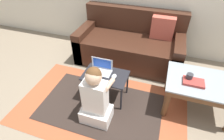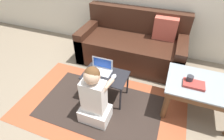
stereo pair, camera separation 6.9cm
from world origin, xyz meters
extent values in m
plane|color=#7F705B|center=(0.00, 0.00, 0.00)|extent=(16.00, 16.00, 0.00)
cube|color=#9E4C2D|center=(-0.15, -0.22, 0.00)|extent=(2.20, 1.29, 0.01)
cube|color=#2D231E|center=(-0.15, -0.22, 0.01)|extent=(1.58, 0.93, 0.00)
cube|color=#381E14|center=(-0.07, 0.94, 0.23)|extent=(1.74, 0.84, 0.45)
cube|color=#381E14|center=(-0.07, 1.26, 0.65)|extent=(1.74, 0.18, 0.40)
cube|color=#381E14|center=(-0.86, 0.94, 0.28)|extent=(0.16, 0.84, 0.56)
cube|color=#381E14|center=(0.72, 0.94, 0.28)|extent=(0.16, 0.84, 0.56)
cube|color=#B24C3D|center=(0.42, 1.10, 0.63)|extent=(0.36, 0.14, 0.36)
cube|color=gray|center=(1.02, 0.15, 0.46)|extent=(0.83, 0.59, 0.02)
cube|color=brown|center=(1.02, 0.15, 0.42)|extent=(0.80, 0.57, 0.07)
cylinder|color=brown|center=(0.66, -0.09, 0.23)|extent=(0.07, 0.07, 0.45)
cylinder|color=brown|center=(0.66, 0.39, 0.23)|extent=(0.07, 0.07, 0.45)
cube|color=black|center=(-0.15, -0.03, 0.40)|extent=(0.58, 0.36, 0.02)
cylinder|color=black|center=(-0.41, -0.18, 0.19)|extent=(0.02, 0.02, 0.39)
cylinder|color=black|center=(0.11, -0.18, 0.19)|extent=(0.02, 0.02, 0.39)
cylinder|color=black|center=(-0.41, 0.13, 0.19)|extent=(0.02, 0.02, 0.39)
cylinder|color=black|center=(0.11, 0.13, 0.19)|extent=(0.02, 0.02, 0.39)
cube|color=#B7BCC6|center=(-0.23, -0.01, 0.41)|extent=(0.28, 0.17, 0.02)
cube|color=silver|center=(-0.23, -0.02, 0.42)|extent=(0.23, 0.10, 0.00)
cube|color=#B7BCC6|center=(-0.23, 0.07, 0.50)|extent=(0.28, 0.01, 0.16)
cube|color=#1E47B7|center=(-0.23, 0.07, 0.50)|extent=(0.25, 0.00, 0.13)
ellipsoid|color=#B2B7C1|center=(-0.03, -0.04, 0.42)|extent=(0.06, 0.09, 0.04)
cube|color=silver|center=(-0.13, -0.42, 0.10)|extent=(0.35, 0.26, 0.19)
cube|color=silver|center=(-0.13, -0.42, 0.40)|extent=(0.27, 0.17, 0.42)
sphere|color=tan|center=(-0.13, -0.42, 0.70)|extent=(0.18, 0.18, 0.18)
sphere|color=brown|center=(-0.13, -0.41, 0.72)|extent=(0.17, 0.17, 0.17)
cylinder|color=tan|center=(-0.25, -0.29, 0.52)|extent=(0.06, 0.27, 0.14)
cylinder|color=tan|center=(0.00, -0.29, 0.52)|extent=(0.06, 0.27, 0.14)
cylinder|color=#2D2D33|center=(0.84, 0.12, 0.52)|extent=(0.07, 0.07, 0.09)
cube|color=#99332D|center=(0.90, 0.08, 0.48)|extent=(0.23, 0.15, 0.03)
camera|label=1|loc=(0.47, -1.62, 1.85)|focal=28.00mm
camera|label=2|loc=(0.54, -1.59, 1.85)|focal=28.00mm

